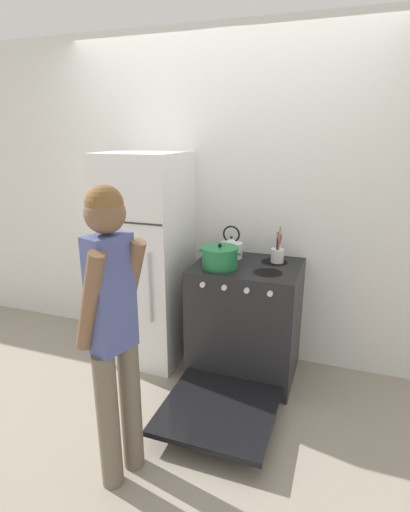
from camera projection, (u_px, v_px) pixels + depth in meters
name	position (u px, v px, depth m)	size (l,w,h in m)	color
ground_plane	(220.00, 345.00, 3.52)	(14.00, 14.00, 0.00)	gray
wall_back	(223.00, 201.00, 3.17)	(10.00, 0.06, 2.55)	silver
refrigerator	(148.00, 260.00, 3.17)	(0.59, 0.63, 1.66)	white
stove_range	(244.00, 322.00, 2.98)	(0.77, 1.32, 0.88)	#232326
dutch_oven_pot	(220.00, 257.00, 2.81)	(0.30, 0.26, 0.17)	#237A42
tea_kettle	(231.00, 248.00, 3.03)	(0.22, 0.17, 0.25)	silver
utensil_jar	(277.00, 254.00, 2.92)	(0.09, 0.09, 0.27)	silver
person	(113.00, 325.00, 1.94)	(0.32, 0.37, 1.58)	#6B6051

